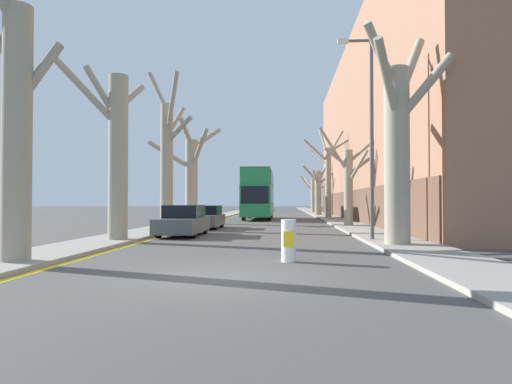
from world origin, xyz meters
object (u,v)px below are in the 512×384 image
Objects in this scene: street_tree_right_1 at (350,180)px; street_tree_right_4 at (313,194)px; street_tree_right_2 at (328,175)px; street_tree_left_2 at (167,158)px; street_tree_right_3 at (319,188)px; double_decker_bus at (259,192)px; traffic_bollard at (289,241)px; lamp_post at (369,127)px; street_tree_right_0 at (397,142)px; parked_car_1 at (205,217)px; street_tree_left_1 at (116,150)px; parked_car_0 at (183,221)px; street_tree_left_3 at (191,174)px; street_tree_left_0 at (13,108)px.

street_tree_right_1 is 34.77m from street_tree_right_4.
street_tree_left_2 is at bearing -125.07° from street_tree_right_2.
double_decker_bus is at bearing -119.45° from street_tree_right_3.
lamp_post is at bearing 62.11° from traffic_bollard.
traffic_bollard is (-3.81, -3.99, -3.08)m from street_tree_right_0.
street_tree_right_0 is 1.76× the size of parked_car_1.
street_tree_left_2 is 1.39× the size of street_tree_right_1.
parked_car_1 is (-8.76, -1.67, -2.30)m from street_tree_right_1.
street_tree_right_1 reaches higher than traffic_bollard.
street_tree_right_3 is (10.54, 34.67, -0.47)m from street_tree_left_1.
street_tree_right_4 is (10.49, 38.12, -1.42)m from street_tree_left_2.
parked_car_0 is at bearing -105.50° from street_tree_right_3.
street_tree_left_1 is 0.87× the size of street_tree_right_2.
street_tree_left_1 is 0.95× the size of street_tree_right_0.
street_tree_left_0 is at bearing -89.82° from street_tree_left_3.
street_tree_right_4 is at bearing 78.45° from parked_car_0.
street_tree_left_1 is 7.66m from street_tree_left_2.
street_tree_left_1 reaches higher than street_tree_right_1.
street_tree_left_2 reaches higher than traffic_bollard.
street_tree_left_3 is at bearing 90.18° from street_tree_left_0.
street_tree_left_2 is at bearing 117.01° from traffic_bollard.
parked_car_1 is (-8.63, -36.45, -1.98)m from street_tree_right_4.
street_tree_right_2 reaches higher than street_tree_left_3.
street_tree_left_1 is 9.97m from parked_car_1.
street_tree_left_1 is at bearing -134.12° from street_tree_right_1.
street_tree_left_2 is 11.18m from street_tree_right_1.
street_tree_left_1 is at bearing -114.93° from street_tree_right_2.
street_tree_right_0 reaches higher than street_tree_left_1.
street_tree_left_2 is at bearing -88.24° from street_tree_left_3.
street_tree_left_3 reaches higher than street_tree_right_1.
street_tree_right_0 is 6.74× the size of traffic_bollard.
street_tree_right_4 is at bearing 77.03° from street_tree_left_1.
street_tree_left_2 is (0.17, 14.30, 0.14)m from street_tree_left_0.
street_tree_left_3 is 0.72× the size of double_decker_bus.
street_tree_right_1 is 9.21m from parked_car_1.
lamp_post is at bearing -76.05° from double_decker_bus.
street_tree_right_2 is 7.39× the size of traffic_bollard.
street_tree_right_4 reaches higher than traffic_bollard.
double_decker_bus reaches higher than parked_car_0.
street_tree_right_0 is 10.42m from parked_car_0.
lamp_post is at bearing -90.98° from street_tree_right_3.
street_tree_left_3 is 1.64× the size of parked_car_0.
street_tree_left_2 is 39.56m from street_tree_right_4.
street_tree_left_2 is 1.20× the size of street_tree_right_0.
street_tree_left_3 is at bearing 91.76° from street_tree_left_2.
street_tree_right_4 is (-0.12, 34.77, -0.32)m from street_tree_right_1.
street_tree_left_3 is 0.92× the size of lamp_post.
parked_car_0 is at bearing 118.24° from traffic_bollard.
lamp_post is at bearing 105.53° from street_tree_right_0.
lamp_post reaches higher than traffic_bollard.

